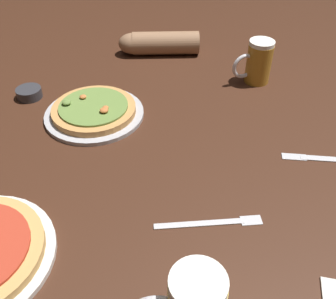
# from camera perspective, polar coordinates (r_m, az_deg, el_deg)

# --- Properties ---
(ground_plane) EXTENTS (2.40, 2.40, 0.03)m
(ground_plane) POSITION_cam_1_polar(r_m,az_deg,el_deg) (0.98, -0.00, -1.57)
(ground_plane) COLOR #3D2114
(pizza_plate_far) EXTENTS (0.28, 0.28, 0.05)m
(pizza_plate_far) POSITION_cam_1_polar(r_m,az_deg,el_deg) (1.12, -10.85, 5.60)
(pizza_plate_far) COLOR #B2B2B7
(pizza_plate_far) RESTS_ON ground_plane
(beer_mug_dark) EXTENTS (0.13, 0.08, 0.14)m
(beer_mug_dark) POSITION_cam_1_polar(r_m,az_deg,el_deg) (1.27, 13.18, 12.46)
(beer_mug_dark) COLOR #B27A23
(beer_mug_dark) RESTS_ON ground_plane
(ramekin_butter) EXTENTS (0.08, 0.08, 0.03)m
(ramekin_butter) POSITION_cam_1_polar(r_m,az_deg,el_deg) (1.25, -19.80, 7.89)
(ramekin_butter) COLOR #333338
(ramekin_butter) RESTS_ON ground_plane
(fork_left) EXTENTS (0.23, 0.04, 0.01)m
(fork_left) POSITION_cam_1_polar(r_m,az_deg,el_deg) (0.82, 6.36, -10.70)
(fork_left) COLOR silver
(fork_left) RESTS_ON ground_plane
(knife_right) EXTENTS (0.22, 0.04, 0.01)m
(knife_right) POSITION_cam_1_polar(r_m,az_deg,el_deg) (1.03, 22.35, -1.28)
(knife_right) COLOR silver
(knife_right) RESTS_ON ground_plane
(diner_arm) EXTENTS (0.29, 0.09, 0.08)m
(diner_arm) POSITION_cam_1_polar(r_m,az_deg,el_deg) (1.43, -1.65, 15.44)
(diner_arm) COLOR #936B4C
(diner_arm) RESTS_ON ground_plane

